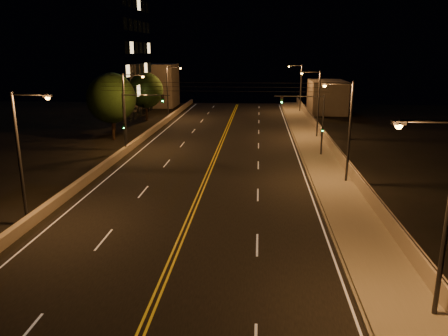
# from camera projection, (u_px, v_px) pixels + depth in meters

# --- Properties ---
(road) EXTENTS (18.00, 120.00, 0.02)m
(road) POSITION_uv_depth(u_px,v_px,m) (201.00, 191.00, 34.43)
(road) COLOR black
(road) RESTS_ON ground
(sidewalk) EXTENTS (3.60, 120.00, 0.30)m
(sidewalk) POSITION_uv_depth(u_px,v_px,m) (340.00, 193.00, 33.57)
(sidewalk) COLOR gray
(sidewalk) RESTS_ON ground
(curb) EXTENTS (0.14, 120.00, 0.15)m
(curb) POSITION_uv_depth(u_px,v_px,m) (315.00, 193.00, 33.73)
(curb) COLOR gray
(curb) RESTS_ON ground
(parapet_wall) EXTENTS (0.30, 120.00, 1.00)m
(parapet_wall) POSITION_uv_depth(u_px,v_px,m) (362.00, 186.00, 33.27)
(parapet_wall) COLOR gray
(parapet_wall) RESTS_ON sidewalk
(jersey_barrier) EXTENTS (0.45, 120.00, 0.74)m
(jersey_barrier) POSITION_uv_depth(u_px,v_px,m) (80.00, 184.00, 35.09)
(jersey_barrier) COLOR gray
(jersey_barrier) RESTS_ON ground
(distant_building_right) EXTENTS (6.00, 10.00, 5.65)m
(distant_building_right) POSITION_uv_depth(u_px,v_px,m) (327.00, 97.00, 77.68)
(distant_building_right) COLOR slate
(distant_building_right) RESTS_ON ground
(distant_building_left) EXTENTS (8.00, 8.00, 8.24)m
(distant_building_left) POSITION_uv_depth(u_px,v_px,m) (156.00, 85.00, 86.38)
(distant_building_left) COLOR slate
(distant_building_left) RESTS_ON ground
(parapet_rail) EXTENTS (0.06, 120.00, 0.06)m
(parapet_rail) POSITION_uv_depth(u_px,v_px,m) (363.00, 179.00, 33.13)
(parapet_rail) COLOR black
(parapet_rail) RESTS_ON parapet_wall
(lane_markings) EXTENTS (17.32, 116.00, 0.00)m
(lane_markings) POSITION_uv_depth(u_px,v_px,m) (201.00, 191.00, 34.36)
(lane_markings) COLOR silver
(lane_markings) RESTS_ON road
(streetlight_0) EXTENTS (2.55, 0.28, 8.40)m
(streetlight_0) POSITION_uv_depth(u_px,v_px,m) (441.00, 208.00, 16.77)
(streetlight_0) COLOR #2D2D33
(streetlight_0) RESTS_ON ground
(streetlight_1) EXTENTS (2.55, 0.28, 8.40)m
(streetlight_1) POSITION_uv_depth(u_px,v_px,m) (346.00, 126.00, 35.13)
(streetlight_1) COLOR #2D2D33
(streetlight_1) RESTS_ON ground
(streetlight_2) EXTENTS (2.55, 0.28, 8.40)m
(streetlight_2) POSITION_uv_depth(u_px,v_px,m) (316.00, 100.00, 53.87)
(streetlight_2) COLOR #2D2D33
(streetlight_2) RESTS_ON ground
(streetlight_3) EXTENTS (2.55, 0.28, 8.40)m
(streetlight_3) POSITION_uv_depth(u_px,v_px,m) (299.00, 85.00, 77.09)
(streetlight_3) COLOR #2D2D33
(streetlight_3) RESTS_ON ground
(streetlight_4) EXTENTS (2.55, 0.28, 8.40)m
(streetlight_4) POSITION_uv_depth(u_px,v_px,m) (23.00, 150.00, 26.67)
(streetlight_4) COLOR #2D2D33
(streetlight_4) RESTS_ON ground
(streetlight_5) EXTENTS (2.55, 0.28, 8.40)m
(streetlight_5) POSITION_uv_depth(u_px,v_px,m) (127.00, 106.00, 47.55)
(streetlight_5) COLOR #2D2D33
(streetlight_5) RESTS_ON ground
(streetlight_6) EXTENTS (2.55, 0.28, 8.40)m
(streetlight_6) POSITION_uv_depth(u_px,v_px,m) (169.00, 89.00, 69.68)
(streetlight_6) COLOR #2D2D33
(streetlight_6) RESTS_ON ground
(traffic_signal_right) EXTENTS (5.11, 0.31, 6.48)m
(traffic_signal_right) POSITION_uv_depth(u_px,v_px,m) (313.00, 118.00, 44.60)
(traffic_signal_right) COLOR #2D2D33
(traffic_signal_right) RESTS_ON ground
(traffic_signal_left) EXTENTS (5.11, 0.31, 6.48)m
(traffic_signal_left) POSITION_uv_depth(u_px,v_px,m) (133.00, 116.00, 46.04)
(traffic_signal_left) COLOR #2D2D33
(traffic_signal_left) RESTS_ON ground
(overhead_wires) EXTENTS (22.00, 0.03, 0.83)m
(overhead_wires) POSITION_uv_depth(u_px,v_px,m) (213.00, 87.00, 41.65)
(overhead_wires) COLOR black
(building_tower) EXTENTS (24.00, 15.00, 26.55)m
(building_tower) POSITION_uv_depth(u_px,v_px,m) (58.00, 37.00, 64.51)
(building_tower) COLOR slate
(building_tower) RESTS_ON ground
(tree_0) EXTENTS (5.96, 5.96, 8.08)m
(tree_0) POSITION_uv_depth(u_px,v_px,m) (111.00, 99.00, 53.16)
(tree_0) COLOR black
(tree_0) RESTS_ON ground
(tree_1) EXTENTS (5.83, 5.83, 7.90)m
(tree_1) POSITION_uv_depth(u_px,v_px,m) (112.00, 94.00, 59.43)
(tree_1) COLOR black
(tree_1) RESTS_ON ground
(tree_2) EXTENTS (5.52, 5.52, 7.48)m
(tree_2) POSITION_uv_depth(u_px,v_px,m) (146.00, 90.00, 68.50)
(tree_2) COLOR black
(tree_2) RESTS_ON ground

